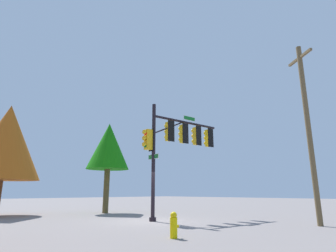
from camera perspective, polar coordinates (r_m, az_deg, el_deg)
The scene contains 6 objects.
ground_plane at distance 14.84m, azimuth -3.24°, elevation -19.30°, with size 120.00×120.00×0.00m, color slate.
signal_pole_assembly at distance 16.10m, azimuth 1.88°, elevation -2.95°, with size 5.56×1.25×6.32m.
utility_pole at distance 14.71m, azimuth 27.27°, elevation 0.01°, with size 1.16×1.52×8.75m.
fire_hydrant at distance 9.52m, azimuth 1.20°, elevation -20.02°, with size 0.33×0.24×0.83m.
tree_near at distance 20.99m, azimuth -30.69°, elevation -2.82°, with size 4.51×4.51×7.23m.
tree_mid at distance 21.07m, azimuth -12.33°, elevation -4.24°, with size 3.13×3.13×6.58m.
Camera 1 is at (-9.86, -11.00, 1.47)m, focal length 29.13 mm.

